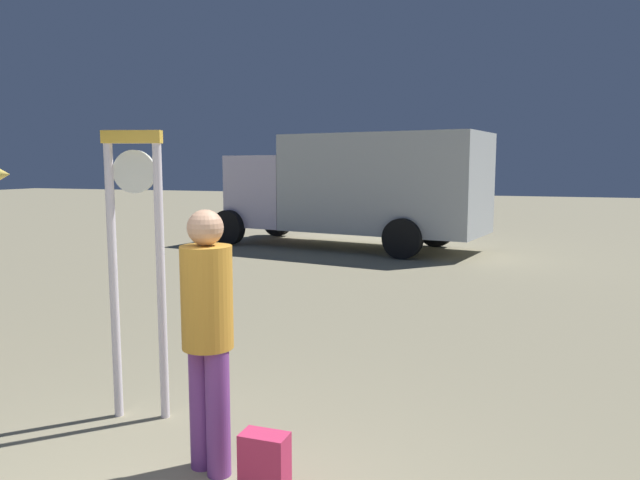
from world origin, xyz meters
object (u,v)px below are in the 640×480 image
(standing_clock, at_px, (136,249))
(box_truck_near, at_px, (358,186))
(person_near_clock, at_px, (208,328))
(backpack, at_px, (265,469))

(standing_clock, bearing_deg, box_truck_near, 96.23)
(person_near_clock, relative_size, backpack, 3.97)
(standing_clock, height_order, box_truck_near, box_truck_near)
(box_truck_near, bearing_deg, person_near_clock, -79.10)
(standing_clock, relative_size, backpack, 5.21)
(person_near_clock, distance_m, backpack, 0.96)
(box_truck_near, bearing_deg, standing_clock, -83.77)
(person_near_clock, height_order, box_truck_near, box_truck_near)
(standing_clock, height_order, backpack, standing_clock)
(standing_clock, bearing_deg, person_near_clock, -31.36)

